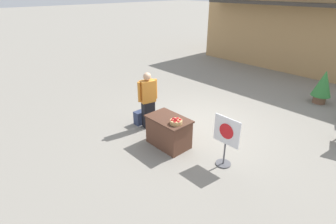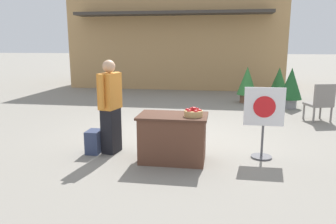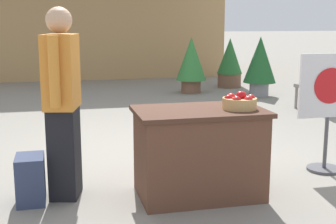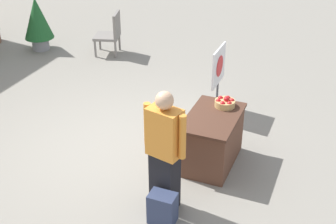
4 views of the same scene
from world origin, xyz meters
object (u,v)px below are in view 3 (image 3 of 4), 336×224
Objects in this scene: potted_plant_far_left at (191,62)px; patio_chair at (321,81)px; apple_basket at (240,102)px; display_table at (199,153)px; person_visitor at (62,103)px; potted_plant_near_right at (260,62)px; potted_plant_near_left at (230,62)px; poster_board at (328,106)px; backpack at (31,179)px.

patio_chair is at bearing -56.60° from potted_plant_far_left.
apple_basket is 4.61m from patio_chair.
patio_chair is at bearing 46.18° from display_table.
person_visitor reaches higher than apple_basket.
potted_plant_near_right is at bearing 60.57° from display_table.
potted_plant_near_left is at bearing 94.78° from potted_plant_near_right.
potted_plant_far_left is 1.05× the size of potted_plant_near_left.
apple_basket is 6.17m from potted_plant_far_left.
poster_board is 0.99× the size of potted_plant_near_right.
person_visitor reaches higher than display_table.
potted_plant_far_left is (-1.65, 2.51, 0.15)m from patio_chair.
potted_plant_near_left is at bearing 29.05° from potted_plant_far_left.
poster_board is 6.33m from potted_plant_near_left.
potted_plant_near_left is (3.96, 6.31, -0.26)m from person_visitor.
potted_plant_near_left is (4.26, 6.41, 0.39)m from backpack.
person_visitor is at bearing -116.42° from potted_plant_far_left.
display_table is 1.59m from poster_board.
display_table is at bearing 167.94° from apple_basket.
patio_chair is at bearing -76.73° from potted_plant_near_right.
poster_board is at bearing -101.55° from potted_plant_near_left.
potted_plant_far_left reaches higher than patio_chair.
apple_basket is at bearing -12.06° from display_table.
poster_board is at bearing 3.91° from backpack.
patio_chair is 3.01m from potted_plant_far_left.
poster_board is (2.69, 0.11, -0.16)m from person_visitor.
poster_board is 1.27× the size of patio_chair.
display_table is 6.18m from potted_plant_far_left.
potted_plant_near_left is at bearing 67.09° from display_table.
apple_basket is at bearing 123.46° from patio_chair.
apple_basket is 5.81m from potted_plant_near_right.
display_table is 0.92× the size of potted_plant_near_right.
apple_basket is at bearing 0.15° from person_visitor.
person_visitor is 7.46m from potted_plant_near_left.
potted_plant_near_right is at bearing -85.22° from potted_plant_near_left.
potted_plant_near_left is at bearing 168.40° from poster_board.
potted_plant_far_left is 1.30m from potted_plant_near_left.
person_visitor is 6.35m from potted_plant_far_left.
apple_basket is at bearing -7.68° from backpack.
poster_board is 4.96m from potted_plant_near_right.
potted_plant_near_right is (-0.40, 1.70, 0.18)m from patio_chair.
display_table is at bearing -112.91° from potted_plant_near_left.
person_visitor is at bearing 167.43° from apple_basket.
potted_plant_far_left is (1.30, 6.02, -0.18)m from apple_basket.
patio_chair is 0.78× the size of potted_plant_near_right.
poster_board is 1.02× the size of potted_plant_far_left.
person_visitor is 1.38× the size of potted_plant_far_left.
potted_plant_far_left reaches higher than potted_plant_near_left.
backpack is (-0.30, -0.09, -0.65)m from person_visitor.
poster_board is at bearing 13.96° from display_table.
backpack is 0.43× the size of patio_chair.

